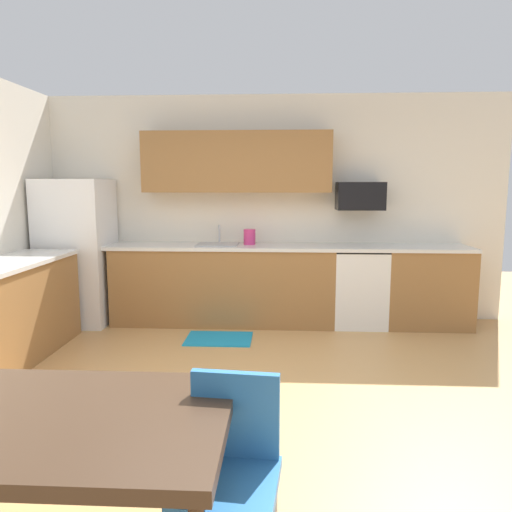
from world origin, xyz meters
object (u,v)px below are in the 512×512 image
object	(u,v)px
oven_range	(359,287)
dining_table	(53,428)
chair_near_table	(231,463)
kettle	(250,238)
refrigerator	(77,252)
microwave	(360,196)

from	to	relation	value
oven_range	dining_table	distance (m)	4.26
chair_near_table	kettle	xyz separation A→B (m)	(-0.17, 3.82, 0.52)
chair_near_table	kettle	bearing A→B (deg)	92.60
refrigerator	kettle	distance (m)	2.04
refrigerator	microwave	bearing A→B (deg)	3.11
oven_range	microwave	size ratio (longest dim) A/B	1.69
dining_table	chair_near_table	size ratio (longest dim) A/B	1.65
dining_table	kettle	world-z (taller)	kettle
refrigerator	chair_near_table	bearing A→B (deg)	-59.15
dining_table	chair_near_table	bearing A→B (deg)	6.48
oven_range	dining_table	bearing A→B (deg)	-115.16
microwave	kettle	world-z (taller)	microwave
refrigerator	chair_near_table	size ratio (longest dim) A/B	2.00
dining_table	chair_near_table	distance (m)	0.72
oven_range	chair_near_table	xyz separation A→B (m)	(-1.11, -3.77, 0.05)
dining_table	kettle	xyz separation A→B (m)	(0.52, 3.90, 0.34)
microwave	dining_table	bearing A→B (deg)	-114.60
refrigerator	chair_near_table	world-z (taller)	refrigerator
oven_range	dining_table	world-z (taller)	oven_range
dining_table	kettle	size ratio (longest dim) A/B	7.00
refrigerator	dining_table	xyz separation A→B (m)	(1.51, -3.77, -0.17)
kettle	chair_near_table	bearing A→B (deg)	-87.40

